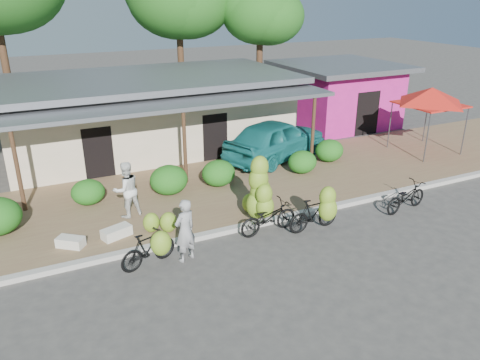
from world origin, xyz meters
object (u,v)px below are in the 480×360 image
object	(u,v)px
bike_center	(264,204)
teal_van	(276,139)
tree_near_right	(256,11)
sack_near	(117,232)
bystander	(126,190)
sack_far	(71,242)
vendor	(185,230)
bike_left	(150,248)
bike_right	(317,212)
bike_far_right	(406,197)
red_canopy	(431,96)

from	to	relation	value
bike_center	teal_van	xyz separation A→B (m)	(3.41, 5.26, 0.13)
tree_near_right	teal_van	xyz separation A→B (m)	(-2.95, -7.61, -4.84)
sack_near	bystander	world-z (taller)	bystander
bike_center	bystander	world-z (taller)	bike_center
sack_far	vendor	xyz separation A→B (m)	(2.76, -1.88, 0.63)
bike_left	teal_van	distance (m)	9.21
vendor	bystander	size ratio (longest dim) A/B	0.98
bike_left	bike_center	size ratio (longest dim) A/B	0.75
bike_right	bike_left	bearing A→B (deg)	85.40
bystander	bike_center	bearing A→B (deg)	132.51
sack_far	vendor	distance (m)	3.40
bike_center	bystander	size ratio (longest dim) A/B	1.26
bike_right	bike_far_right	world-z (taller)	bike_right
bike_center	sack_far	bearing A→B (deg)	73.80
sack_far	teal_van	xyz separation A→B (m)	(8.91, 4.03, 0.73)
sack_near	sack_far	bearing A→B (deg)	179.84
red_canopy	teal_van	xyz separation A→B (m)	(-6.53, 1.98, -1.63)
sack_near	sack_far	xyz separation A→B (m)	(-1.29, 0.00, -0.01)
tree_near_right	bike_far_right	xyz separation A→B (m)	(-1.48, -13.74, -5.34)
vendor	bike_right	bearing A→B (deg)	155.94
bike_far_right	sack_far	distance (m)	10.59
vendor	bystander	world-z (taller)	bystander
bike_left	bike_far_right	world-z (taller)	bike_left
tree_near_right	bike_center	size ratio (longest dim) A/B	3.27
tree_near_right	bystander	bearing A→B (deg)	-133.65
vendor	teal_van	world-z (taller)	teal_van
tree_near_right	teal_van	distance (m)	9.49
bike_center	vendor	xyz separation A→B (m)	(-2.74, -0.65, 0.04)
tree_near_right	sack_far	size ratio (longest dim) A/B	9.99
tree_near_right	bike_right	xyz separation A→B (m)	(-5.01, -13.73, -5.14)
bike_left	sack_far	world-z (taller)	bike_left
bike_left	bystander	xyz separation A→B (m)	(0.11, 3.06, 0.46)
bike_far_right	teal_van	size ratio (longest dim) A/B	0.38
tree_near_right	teal_van	bearing A→B (deg)	-111.18
bike_right	sack_near	xyz separation A→B (m)	(-5.56, 2.09, -0.41)
bike_center	vendor	world-z (taller)	bike_center
tree_near_right	bike_far_right	world-z (taller)	tree_near_right
bike_far_right	bike_center	bearing A→B (deg)	70.72
bike_far_right	teal_van	xyz separation A→B (m)	(-1.47, 6.13, 0.50)
sack_far	bike_left	bearing A→B (deg)	-45.25
red_canopy	sack_far	world-z (taller)	red_canopy
tree_near_right	red_canopy	size ratio (longest dim) A/B	2.14
bike_center	sack_far	size ratio (longest dim) A/B	3.05
bystander	teal_van	size ratio (longest dim) A/B	0.36
bike_far_right	bystander	bearing A→B (deg)	59.37
teal_van	red_canopy	bearing A→B (deg)	-128.62
bike_right	bike_far_right	bearing A→B (deg)	-91.68
bike_right	bike_far_right	size ratio (longest dim) A/B	0.91
bike_far_right	bystander	xyz separation A→B (m)	(-8.45, 3.33, 0.55)
tree_near_right	vendor	size ratio (longest dim) A/B	4.19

